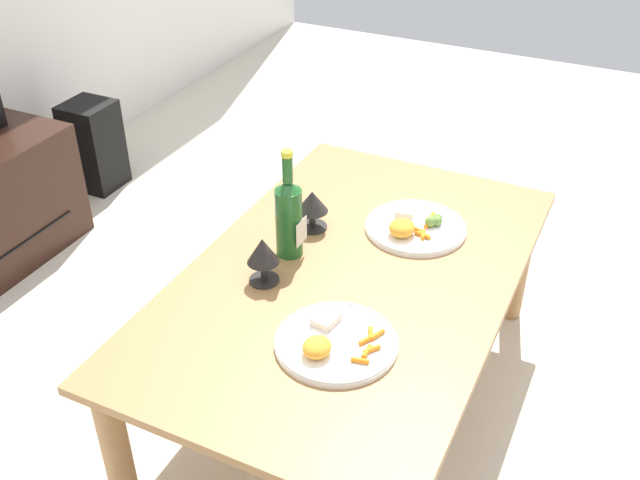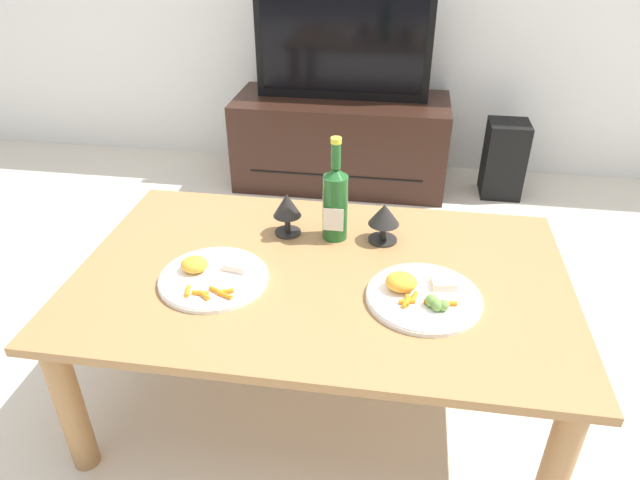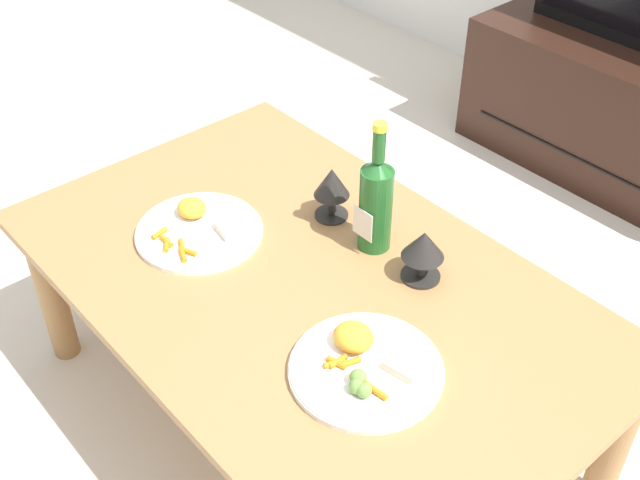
% 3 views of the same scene
% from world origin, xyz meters
% --- Properties ---
extents(ground_plane, '(6.40, 6.40, 0.00)m').
position_xyz_m(ground_plane, '(0.00, 0.00, 0.00)').
color(ground_plane, beige).
extents(dining_table, '(1.34, 0.83, 0.46)m').
position_xyz_m(dining_table, '(0.00, 0.00, 0.40)').
color(dining_table, '#9E7042').
rests_on(dining_table, ground_plane).
extents(tv_stand, '(1.09, 0.47, 0.46)m').
position_xyz_m(tv_stand, '(-0.13, 1.55, 0.23)').
color(tv_stand, black).
rests_on(tv_stand, ground_plane).
extents(tv_screen, '(0.86, 0.05, 0.57)m').
position_xyz_m(tv_screen, '(-0.13, 1.55, 0.75)').
color(tv_screen, black).
rests_on(tv_screen, tv_stand).
extents(floor_speaker, '(0.20, 0.20, 0.39)m').
position_xyz_m(floor_speaker, '(0.71, 1.53, 0.19)').
color(floor_speaker, black).
rests_on(floor_speaker, ground_plane).
extents(wine_bottle, '(0.07, 0.08, 0.32)m').
position_xyz_m(wine_bottle, '(0.01, 0.19, 0.59)').
color(wine_bottle, '#1E5923').
rests_on(wine_bottle, dining_table).
extents(goblet_left, '(0.08, 0.08, 0.13)m').
position_xyz_m(goblet_left, '(-0.13, 0.19, 0.55)').
color(goblet_left, black).
rests_on(goblet_left, dining_table).
extents(goblet_right, '(0.09, 0.09, 0.12)m').
position_xyz_m(goblet_right, '(0.16, 0.19, 0.55)').
color(goblet_right, black).
rests_on(goblet_right, dining_table).
extents(dinner_plate_left, '(0.29, 0.29, 0.05)m').
position_xyz_m(dinner_plate_left, '(-0.28, -0.08, 0.48)').
color(dinner_plate_left, white).
rests_on(dinner_plate_left, dining_table).
extents(dinner_plate_right, '(0.30, 0.30, 0.06)m').
position_xyz_m(dinner_plate_right, '(0.27, -0.08, 0.48)').
color(dinner_plate_right, white).
rests_on(dinner_plate_right, dining_table).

